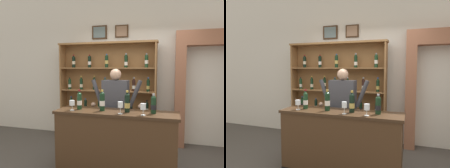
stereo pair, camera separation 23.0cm
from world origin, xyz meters
TOP-DOWN VIEW (x-y plane):
  - back_wall at (-0.00, 1.72)m, footprint 12.00×0.19m
  - wine_shelf at (-0.56, 1.39)m, footprint 2.19×0.30m
  - archway_doorway at (1.64, 1.59)m, footprint 1.54×0.45m
  - tasting_counter at (-0.00, -0.00)m, footprint 1.84×0.51m
  - shopkeeper at (-0.13, 0.50)m, footprint 0.93×0.22m
  - tasting_bottle_grappa at (-0.59, -0.00)m, footprint 0.07×0.07m
  - tasting_bottle_brunello at (-0.21, -0.01)m, footprint 0.08×0.08m
  - tasting_bottle_super_tuscan at (0.18, -0.01)m, footprint 0.08×0.08m
  - tasting_bottle_bianco at (0.56, 0.01)m, footprint 0.08×0.08m
  - wine_glass_center at (0.43, -0.15)m, footprint 0.08×0.08m
  - wine_glass_left at (0.11, -0.14)m, footprint 0.07×0.07m
  - wine_glass_right at (-0.66, -0.11)m, footprint 0.08×0.08m

SIDE VIEW (x-z plane):
  - tasting_counter at x=0.00m, z-range 0.00..0.97m
  - shopkeeper at x=-0.13m, z-range 0.19..1.80m
  - wine_glass_right at x=-0.66m, z-range 1.00..1.16m
  - wine_glass_center at x=0.43m, z-range 1.00..1.17m
  - wine_glass_left at x=0.11m, z-range 1.01..1.18m
  - tasting_bottle_bianco at x=0.56m, z-range 0.96..1.24m
  - tasting_bottle_grappa at x=-0.59m, z-range 0.96..1.27m
  - tasting_bottle_super_tuscan at x=0.18m, z-range 0.96..1.28m
  - tasting_bottle_brunello at x=-0.21m, z-range 0.96..1.28m
  - wine_shelf at x=-0.56m, z-range 0.04..2.21m
  - archway_doorway at x=1.64m, z-range 0.15..2.50m
  - back_wall at x=0.00m, z-range 0.00..3.57m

